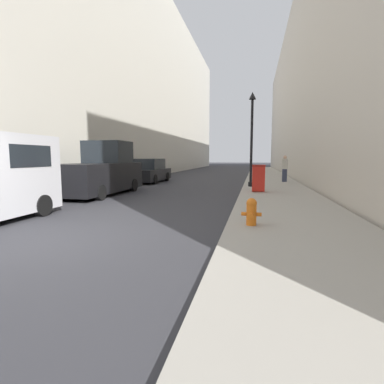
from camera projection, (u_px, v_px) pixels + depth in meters
The scene contains 10 objects.
ground_plane at pixel (27, 243), 6.12m from camera, with size 200.00×200.00×0.00m, color #333338.
sidewalk_right at pixel (270, 180), 22.45m from camera, with size 3.51×60.00×0.12m.
building_left_glass at pixel (113, 86), 32.51m from camera, with size 12.00×60.00×18.95m.
building_right_stone at pixel (356, 91), 27.71m from camera, with size 12.00×60.00×15.80m.
fire_hydrant at pixel (251, 211), 7.15m from camera, with size 0.48×0.36×0.66m.
trash_bin at pixel (258, 178), 14.17m from camera, with size 0.60×0.61×1.28m.
lamppost at pixel (252, 131), 16.44m from camera, with size 0.39×0.39×5.15m.
pickup_truck at pixel (101, 172), 14.10m from camera, with size 2.19×5.46×2.53m.
parked_sedan_near at pixel (150, 172), 21.01m from camera, with size 1.89×4.69×1.65m.
pedestrian_on_sidewalk at pixel (285, 169), 19.93m from camera, with size 0.35×0.23×1.75m.
Camera 1 is at (4.54, -5.13, 1.74)m, focal length 28.00 mm.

